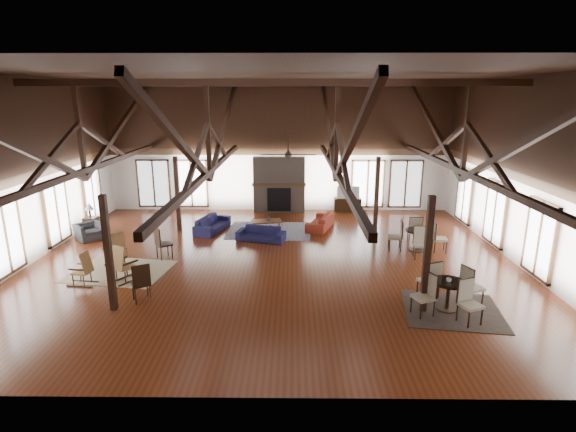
{
  "coord_description": "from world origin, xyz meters",
  "views": [
    {
      "loc": [
        0.63,
        -14.09,
        5.4
      ],
      "look_at": [
        0.48,
        1.0,
        1.31
      ],
      "focal_mm": 28.0,
      "sensor_mm": 36.0,
      "label": 1
    }
  ],
  "objects_px": {
    "sofa_navy_left": "(212,224)",
    "cafe_table_far": "(418,236)",
    "cafe_table_near": "(448,290)",
    "armchair": "(90,231)",
    "sofa_orange": "(320,221)",
    "sofa_navy_front": "(261,234)",
    "tv_console": "(347,205)",
    "coffee_table": "(267,222)"
  },
  "relations": [
    {
      "from": "sofa_navy_left",
      "to": "cafe_table_far",
      "type": "xyz_separation_m",
      "value": [
        7.72,
        -2.36,
        0.24
      ]
    },
    {
      "from": "cafe_table_far",
      "to": "cafe_table_near",
      "type": "bearing_deg",
      "value": -95.37
    },
    {
      "from": "sofa_navy_left",
      "to": "armchair",
      "type": "xyz_separation_m",
      "value": [
        -4.54,
        -1.16,
        0.02
      ]
    },
    {
      "from": "sofa_orange",
      "to": "cafe_table_far",
      "type": "xyz_separation_m",
      "value": [
        3.28,
        -2.8,
        0.25
      ]
    },
    {
      "from": "sofa_navy_front",
      "to": "cafe_table_far",
      "type": "relative_size",
      "value": 0.87
    },
    {
      "from": "tv_console",
      "to": "coffee_table",
      "type": "bearing_deg",
      "value": -137.74
    },
    {
      "from": "armchair",
      "to": "cafe_table_far",
      "type": "relative_size",
      "value": 0.46
    },
    {
      "from": "coffee_table",
      "to": "tv_console",
      "type": "xyz_separation_m",
      "value": [
        3.67,
        3.34,
        -0.09
      ]
    },
    {
      "from": "sofa_orange",
      "to": "armchair",
      "type": "relative_size",
      "value": 2.05
    },
    {
      "from": "sofa_orange",
      "to": "cafe_table_far",
      "type": "relative_size",
      "value": 0.94
    },
    {
      "from": "coffee_table",
      "to": "armchair",
      "type": "bearing_deg",
      "value": 178.17
    },
    {
      "from": "sofa_navy_left",
      "to": "armchair",
      "type": "relative_size",
      "value": 2.08
    },
    {
      "from": "cafe_table_far",
      "to": "sofa_navy_left",
      "type": "bearing_deg",
      "value": 162.99
    },
    {
      "from": "sofa_orange",
      "to": "armchair",
      "type": "height_order",
      "value": "armchair"
    },
    {
      "from": "sofa_navy_front",
      "to": "sofa_orange",
      "type": "distance_m",
      "value": 2.91
    },
    {
      "from": "armchair",
      "to": "cafe_table_near",
      "type": "height_order",
      "value": "cafe_table_near"
    },
    {
      "from": "coffee_table",
      "to": "cafe_table_far",
      "type": "bearing_deg",
      "value": -33.65
    },
    {
      "from": "coffee_table",
      "to": "cafe_table_far",
      "type": "height_order",
      "value": "cafe_table_far"
    },
    {
      "from": "sofa_navy_left",
      "to": "cafe_table_near",
      "type": "relative_size",
      "value": 0.96
    },
    {
      "from": "armchair",
      "to": "coffee_table",
      "type": "bearing_deg",
      "value": -37.04
    },
    {
      "from": "armchair",
      "to": "cafe_table_near",
      "type": "bearing_deg",
      "value": -72.1
    },
    {
      "from": "sofa_navy_front",
      "to": "coffee_table",
      "type": "relative_size",
      "value": 1.41
    },
    {
      "from": "sofa_navy_left",
      "to": "sofa_orange",
      "type": "distance_m",
      "value": 4.46
    },
    {
      "from": "sofa_navy_left",
      "to": "cafe_table_near",
      "type": "distance_m",
      "value": 10.05
    },
    {
      "from": "sofa_navy_front",
      "to": "tv_console",
      "type": "height_order",
      "value": "tv_console"
    },
    {
      "from": "sofa_navy_left",
      "to": "armchair",
      "type": "bearing_deg",
      "value": 119.82
    },
    {
      "from": "armchair",
      "to": "sofa_navy_left",
      "type": "bearing_deg",
      "value": -31.88
    },
    {
      "from": "sofa_navy_left",
      "to": "cafe_table_near",
      "type": "xyz_separation_m",
      "value": [
        7.29,
        -6.9,
        0.25
      ]
    },
    {
      "from": "sofa_navy_front",
      "to": "sofa_navy_left",
      "type": "relative_size",
      "value": 0.91
    },
    {
      "from": "sofa_orange",
      "to": "armchair",
      "type": "distance_m",
      "value": 9.11
    },
    {
      "from": "coffee_table",
      "to": "sofa_navy_left",
      "type": "bearing_deg",
      "value": 167.27
    },
    {
      "from": "cafe_table_near",
      "to": "tv_console",
      "type": "relative_size",
      "value": 1.66
    },
    {
      "from": "coffee_table",
      "to": "armchair",
      "type": "relative_size",
      "value": 1.34
    },
    {
      "from": "cafe_table_near",
      "to": "cafe_table_far",
      "type": "xyz_separation_m",
      "value": [
        0.43,
        4.54,
        -0.0
      ]
    },
    {
      "from": "sofa_navy_front",
      "to": "armchair",
      "type": "height_order",
      "value": "armchair"
    },
    {
      "from": "cafe_table_far",
      "to": "sofa_orange",
      "type": "bearing_deg",
      "value": 139.54
    },
    {
      "from": "sofa_navy_left",
      "to": "coffee_table",
      "type": "bearing_deg",
      "value": -76.23
    },
    {
      "from": "coffee_table",
      "to": "tv_console",
      "type": "bearing_deg",
      "value": 31.27
    },
    {
      "from": "sofa_navy_left",
      "to": "coffee_table",
      "type": "height_order",
      "value": "sofa_navy_left"
    },
    {
      "from": "sofa_orange",
      "to": "coffee_table",
      "type": "height_order",
      "value": "sofa_orange"
    },
    {
      "from": "sofa_navy_front",
      "to": "tv_console",
      "type": "bearing_deg",
      "value": 64.81
    },
    {
      "from": "armchair",
      "to": "cafe_table_far",
      "type": "distance_m",
      "value": 12.32
    }
  ]
}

